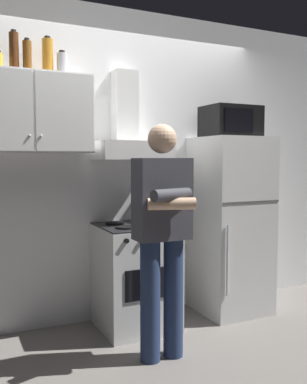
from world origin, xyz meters
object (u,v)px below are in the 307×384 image
at_px(upper_cabinet, 31,113).
at_px(refrigerator, 230,225).
at_px(microwave, 231,122).
at_px(cooking_pot, 156,217).
at_px(stove_oven, 135,276).
at_px(range_hood, 129,136).
at_px(bottle_liquor_amber, 48,57).
at_px(bottle_beer_brown, 27,56).
at_px(person_standing, 162,232).
at_px(bottle_rum_dark, 14,52).
at_px(bottle_canister_steel, 62,64).

distance_m(upper_cabinet, refrigerator, 2.00).
distance_m(microwave, cooking_pot, 1.15).
bearing_deg(microwave, cooking_pot, -170.43).
bearing_deg(stove_oven, microwave, 1.15).
relative_size(upper_cabinet, range_hood, 1.20).
distance_m(refrigerator, microwave, 0.94).
xyz_separation_m(cooking_pot, bottle_liquor_amber, (-0.78, 0.29, 1.25)).
bearing_deg(bottle_beer_brown, microwave, -3.22).
xyz_separation_m(stove_oven, bottle_beer_brown, (-0.82, 0.12, 1.73)).
height_order(refrigerator, bottle_liquor_amber, bottle_liquor_amber).
bearing_deg(bottle_beer_brown, range_hood, 0.56).
xyz_separation_m(stove_oven, bottle_liquor_amber, (-0.65, 0.17, 1.76)).
relative_size(cooking_pot, bottle_liquor_amber, 0.97).
bearing_deg(person_standing, range_hood, 86.09).
height_order(cooking_pot, bottle_liquor_amber, bottle_liquor_amber).
relative_size(range_hood, microwave, 1.56).
distance_m(upper_cabinet, cooking_pot, 1.26).
distance_m(person_standing, bottle_rum_dark, 1.72).
distance_m(cooking_pot, bottle_rum_dark, 1.65).
relative_size(range_hood, refrigerator, 0.47).
bearing_deg(refrigerator, microwave, 90.90).
distance_m(range_hood, refrigerator, 1.25).
bearing_deg(person_standing, bottle_canister_steel, 123.26).
bearing_deg(person_standing, bottle_rum_dark, 139.34).
bearing_deg(bottle_rum_dark, microwave, -3.47).
bearing_deg(cooking_pot, person_standing, -110.30).
bearing_deg(range_hood, bottle_beer_brown, -179.44).
bearing_deg(range_hood, upper_cabinet, -179.91).
bearing_deg(person_standing, bottle_liquor_amber, 127.99).
bearing_deg(bottle_canister_steel, refrigerator, -5.81).
distance_m(bottle_beer_brown, bottle_rum_dark, 0.10).
bearing_deg(range_hood, bottle_liquor_amber, 176.31).
bearing_deg(bottle_liquor_amber, cooking_pot, -20.14).
xyz_separation_m(stove_oven, refrigerator, (0.95, 0.00, 0.37)).
distance_m(stove_oven, range_hood, 1.17).
bearing_deg(range_hood, refrigerator, -7.55).
relative_size(stove_oven, range_hood, 1.17).
xyz_separation_m(range_hood, person_standing, (-0.05, -0.73, -0.70)).
relative_size(refrigerator, bottle_beer_brown, 6.45).
bearing_deg(upper_cabinet, range_hood, 0.09).
bearing_deg(bottle_beer_brown, person_standing, -43.37).
xyz_separation_m(upper_cabinet, bottle_liquor_amber, (0.15, 0.04, 0.44)).
height_order(upper_cabinet, microwave, upper_cabinet).
bearing_deg(bottle_rum_dark, cooking_pot, -13.58).
bearing_deg(bottle_liquor_amber, bottle_beer_brown, -162.76).
relative_size(person_standing, bottle_beer_brown, 6.62).
bearing_deg(microwave, person_standing, -148.00).
relative_size(cooking_pot, bottle_beer_brown, 1.15).
distance_m(microwave, bottle_canister_steel, 1.56).
distance_m(bottle_canister_steel, bottle_liquor_amber, 0.12).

